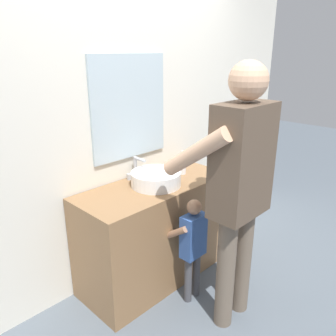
# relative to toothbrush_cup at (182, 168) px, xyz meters

# --- Properties ---
(ground_plane) EXTENTS (14.00, 14.00, 0.00)m
(ground_plane) POSITION_rel_toothbrush_cup_xyz_m (-0.34, -0.31, -0.89)
(ground_plane) COLOR slate
(back_wall) EXTENTS (4.40, 0.10, 2.70)m
(back_wall) POSITION_rel_toothbrush_cup_xyz_m (-0.34, 0.31, 0.46)
(back_wall) COLOR silver
(back_wall) RESTS_ON ground
(vanity_cabinet) EXTENTS (1.27, 0.54, 0.84)m
(vanity_cabinet) POSITION_rel_toothbrush_cup_xyz_m (-0.34, -0.01, -0.47)
(vanity_cabinet) COLOR olive
(vanity_cabinet) RESTS_ON ground
(sink_basin) EXTENTS (0.39, 0.39, 0.11)m
(sink_basin) POSITION_rel_toothbrush_cup_xyz_m (-0.34, -0.03, 0.01)
(sink_basin) COLOR white
(sink_basin) RESTS_ON vanity_cabinet
(faucet) EXTENTS (0.18, 0.14, 0.18)m
(faucet) POSITION_rel_toothbrush_cup_xyz_m (-0.34, 0.20, 0.03)
(faucet) COLOR #B7BABF
(faucet) RESTS_ON vanity_cabinet
(toothbrush_cup) EXTENTS (0.07, 0.07, 0.21)m
(toothbrush_cup) POSITION_rel_toothbrush_cup_xyz_m (0.00, 0.00, 0.00)
(toothbrush_cup) COLOR silver
(toothbrush_cup) RESTS_ON vanity_cabinet
(child_toddler) EXTENTS (0.26, 0.26, 0.84)m
(child_toddler) POSITION_rel_toothbrush_cup_xyz_m (-0.34, -0.42, -0.39)
(child_toddler) COLOR #47474C
(child_toddler) RESTS_ON ground
(adult_parent) EXTENTS (0.55, 0.58, 1.78)m
(adult_parent) POSITION_rel_toothbrush_cup_xyz_m (-0.27, -0.73, 0.18)
(adult_parent) COLOR #6B5B4C
(adult_parent) RESTS_ON ground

